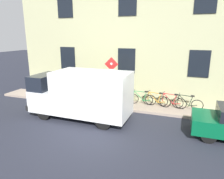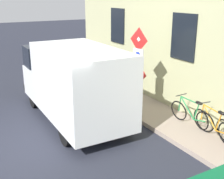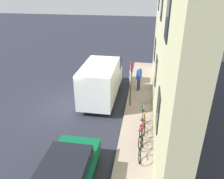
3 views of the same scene
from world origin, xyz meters
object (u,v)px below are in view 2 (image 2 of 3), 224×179
at_px(delivery_van, 73,81).
at_px(pedestrian, 115,71).
at_px(sign_post_stacked, 138,63).
at_px(bicycle_green, 191,115).
at_px(bicycle_orange, 213,125).

xyz_separation_m(delivery_van, pedestrian, (2.34, 1.34, -0.26)).
bearing_deg(sign_post_stacked, delivery_van, 153.77).
height_order(bicycle_green, pedestrian, pedestrian).
bearing_deg(sign_post_stacked, bicycle_green, -61.65).
bearing_deg(delivery_van, pedestrian, -59.73).
distance_m(sign_post_stacked, bicycle_green, 2.31).
distance_m(sign_post_stacked, delivery_van, 2.19).
bearing_deg(delivery_van, bicycle_green, -132.21).
xyz_separation_m(delivery_van, bicycle_orange, (2.78, -3.44, -0.82)).
bearing_deg(delivery_van, sign_post_stacked, -115.72).
height_order(bicycle_orange, pedestrian, pedestrian).
xyz_separation_m(bicycle_orange, bicycle_green, (-0.00, 0.87, 0.00)).
xyz_separation_m(bicycle_orange, pedestrian, (-0.44, 4.78, 0.56)).
height_order(sign_post_stacked, bicycle_green, sign_post_stacked).
relative_size(bicycle_green, pedestrian, 1.00).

